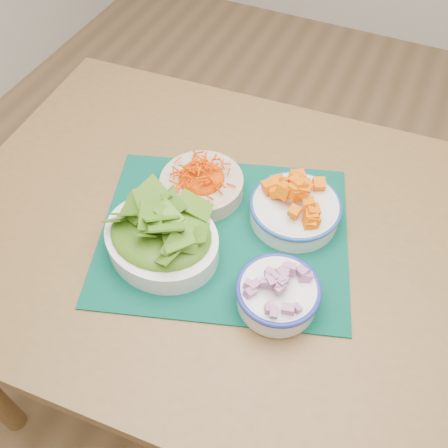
% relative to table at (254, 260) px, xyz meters
% --- Properties ---
extents(ground, '(4.00, 4.00, 0.00)m').
position_rel_table_xyz_m(ground, '(0.06, 0.20, -0.66)').
color(ground, '#987249').
rests_on(ground, ground).
extents(table, '(1.39, 0.97, 0.75)m').
position_rel_table_xyz_m(table, '(0.00, 0.00, 0.00)').
color(table, brown).
rests_on(table, ground).
extents(placemat, '(0.61, 0.55, 0.00)m').
position_rel_table_xyz_m(placemat, '(-0.06, -0.02, 0.09)').
color(placemat, '#002F24').
rests_on(placemat, table).
extents(carrot_bowl, '(0.20, 0.20, 0.07)m').
position_rel_table_xyz_m(carrot_bowl, '(-0.16, 0.06, 0.12)').
color(carrot_bowl, '#C7B194').
rests_on(carrot_bowl, placemat).
extents(squash_bowl, '(0.22, 0.22, 0.10)m').
position_rel_table_xyz_m(squash_bowl, '(0.05, 0.08, 0.14)').
color(squash_bowl, white).
rests_on(squash_bowl, placemat).
extents(lettuce_bowl, '(0.28, 0.25, 0.11)m').
position_rel_table_xyz_m(lettuce_bowl, '(-0.16, -0.11, 0.14)').
color(lettuce_bowl, white).
rests_on(lettuce_bowl, placemat).
extents(onion_bowl, '(0.16, 0.16, 0.08)m').
position_rel_table_xyz_m(onion_bowl, '(0.09, -0.13, 0.13)').
color(onion_bowl, white).
rests_on(onion_bowl, placemat).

